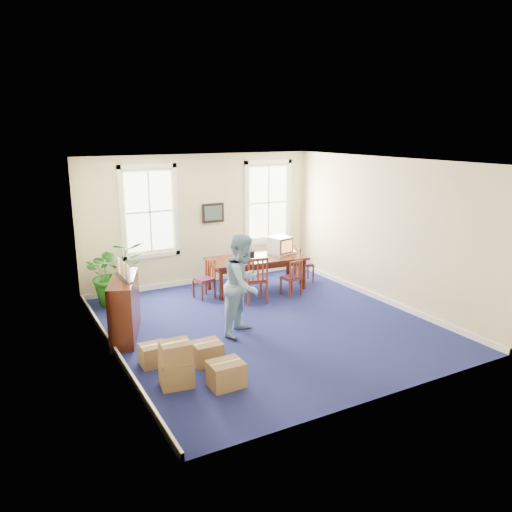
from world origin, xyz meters
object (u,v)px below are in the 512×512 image
conference_table (257,273)px  crt_tv (280,245)px  man (243,284)px  cardboard_boxes (185,358)px  credenza (124,307)px  chair_near_left (255,279)px  potted_plant (115,272)px

conference_table → crt_tv: bearing=9.4°
man → cardboard_boxes: size_ratio=1.48×
crt_tv → man: bearing=-146.7°
credenza → crt_tv: bearing=38.3°
man → credenza: (-2.02, 0.90, -0.38)m
crt_tv → credenza: 4.44m
crt_tv → chair_near_left: bearing=-156.7°
chair_near_left → potted_plant: potted_plant is taller
chair_near_left → man: (-1.02, -1.42, 0.43)m
crt_tv → credenza: size_ratio=0.35×
conference_table → potted_plant: (-3.24, 0.56, 0.33)m
chair_near_left → credenza: 3.08m
crt_tv → credenza: crt_tv is taller
conference_table → credenza: (-3.51, -1.31, 0.18)m
crt_tv → potted_plant: (-3.93, 0.50, -0.28)m
chair_near_left → potted_plant: bearing=-14.2°
conference_table → crt_tv: crt_tv is taller
cardboard_boxes → conference_table: bearing=47.8°
man → potted_plant: size_ratio=1.32×
man → credenza: size_ratio=1.30×
conference_table → potted_plant: size_ratio=1.60×
conference_table → credenza: credenza is taller
conference_table → cardboard_boxes: conference_table is taller
chair_near_left → credenza: bearing=21.6°
credenza → cardboard_boxes: 2.18m
crt_tv → cardboard_boxes: (-3.82, -3.51, -0.64)m
chair_near_left → cardboard_boxes: bearing=56.9°
conference_table → potted_plant: 3.30m
conference_table → chair_near_left: bearing=-115.9°
conference_table → man: 2.73m
credenza → cardboard_boxes: size_ratio=1.14×
chair_near_left → credenza: (-3.04, -0.52, 0.05)m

